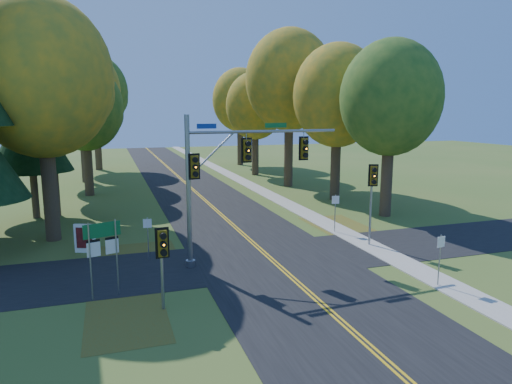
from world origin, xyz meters
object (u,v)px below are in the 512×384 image
object	(u,v)px
east_signal_pole	(373,184)
info_kiosk	(85,238)
traffic_mast	(229,169)
route_sign_cluster	(103,244)

from	to	relation	value
east_signal_pole	info_kiosk	size ratio (longest dim) A/B	2.97
traffic_mast	route_sign_cluster	world-z (taller)	traffic_mast
east_signal_pole	traffic_mast	bearing A→B (deg)	-160.37
east_signal_pole	route_sign_cluster	bearing A→B (deg)	-150.05
traffic_mast	east_signal_pole	distance (m)	8.46
traffic_mast	info_kiosk	size ratio (longest dim) A/B	5.18
info_kiosk	route_sign_cluster	bearing A→B (deg)	-59.66
route_sign_cluster	info_kiosk	bearing A→B (deg)	80.85
traffic_mast	info_kiosk	world-z (taller)	traffic_mast
traffic_mast	east_signal_pole	size ratio (longest dim) A/B	1.74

